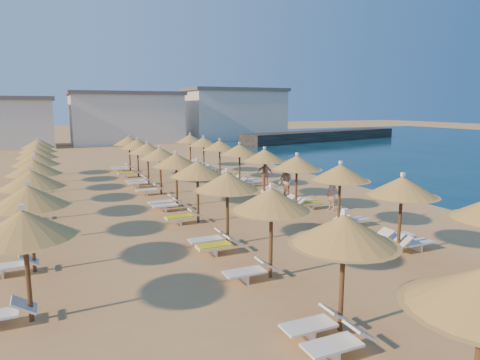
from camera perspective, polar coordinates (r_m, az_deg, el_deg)
name	(u,v)px	position (r m, az deg, el deg)	size (l,w,h in m)	color
ground	(262,222)	(19.97, 2.93, -5.61)	(220.00, 220.00, 0.00)	tan
jetty	(324,136)	(67.89, 11.14, 5.82)	(30.00, 4.00, 1.50)	black
hotel_blocks	(136,117)	(64.15, -13.71, 8.14)	(50.23, 10.53, 8.10)	white
parasol_row_east	(280,160)	(23.22, 5.29, 2.73)	(2.61, 34.39, 3.00)	brown
parasol_row_west	(186,165)	(21.16, -7.22, 2.00)	(2.61, 34.39, 3.00)	brown
parasol_row_inland	(35,164)	(23.77, -25.67, 1.96)	(2.61, 27.33, 3.00)	brown
loungers	(192,204)	(22.21, -6.42, -3.16)	(15.12, 32.39, 0.66)	white
beachgoer_a	(332,194)	(22.43, 12.14, -1.86)	(0.62, 0.41, 1.71)	tan
beachgoer_c	(265,174)	(28.24, 3.33, 0.82)	(1.05, 0.44, 1.79)	tan
beachgoer_b	(285,182)	(25.04, 6.06, -0.26)	(0.92, 0.72, 1.90)	tan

